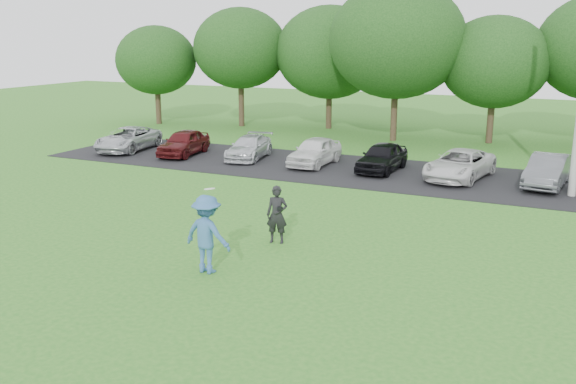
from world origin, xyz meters
name	(u,v)px	position (x,y,z in m)	size (l,w,h in m)	color
ground	(229,272)	(0.00, 0.00, 0.00)	(100.00, 100.00, 0.00)	#276D1F
parking_lot	(382,173)	(0.00, 13.00, 0.01)	(32.00, 6.50, 0.03)	black
frisbee_player	(207,234)	(-0.49, -0.20, 1.00)	(1.35, 0.84, 2.21)	#366399
camera_bystander	(277,215)	(0.06, 2.63, 0.84)	(0.69, 0.54, 1.67)	black
parked_cars	(373,158)	(-0.46, 13.06, 0.62)	(28.75, 5.00, 1.25)	#B6B9BE
tree_row	(466,51)	(1.51, 22.76, 4.91)	(42.39, 9.85, 8.64)	#38281C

